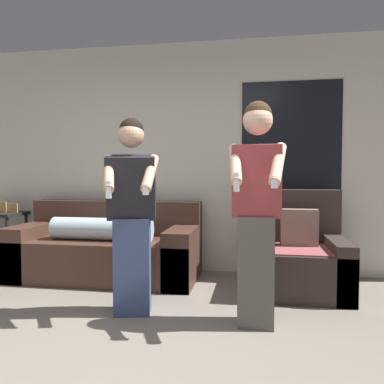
% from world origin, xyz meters
% --- Properties ---
extents(wall_back, '(6.50, 0.07, 2.70)m').
position_xyz_m(wall_back, '(0.02, 2.60, 1.35)').
color(wall_back, beige).
rests_on(wall_back, ground_plane).
extents(couch, '(2.03, 0.89, 0.84)m').
position_xyz_m(couch, '(-0.78, 2.12, 0.31)').
color(couch, '#472D23').
rests_on(couch, ground_plane).
extents(armchair, '(0.88, 0.89, 0.99)m').
position_xyz_m(armchair, '(1.27, 2.00, 0.32)').
color(armchair, '#332823').
rests_on(armchair, ground_plane).
extents(side_table, '(0.49, 0.45, 0.83)m').
position_xyz_m(side_table, '(-2.23, 2.32, 0.58)').
color(side_table, black).
rests_on(side_table, ground_plane).
extents(person_left, '(0.46, 0.55, 1.60)m').
position_xyz_m(person_left, '(-0.15, 1.11, 0.82)').
color(person_left, '#384770').
rests_on(person_left, ground_plane).
extents(person_right, '(0.43, 0.48, 1.70)m').
position_xyz_m(person_right, '(0.86, 1.03, 0.88)').
color(person_right, '#56514C').
rests_on(person_right, ground_plane).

